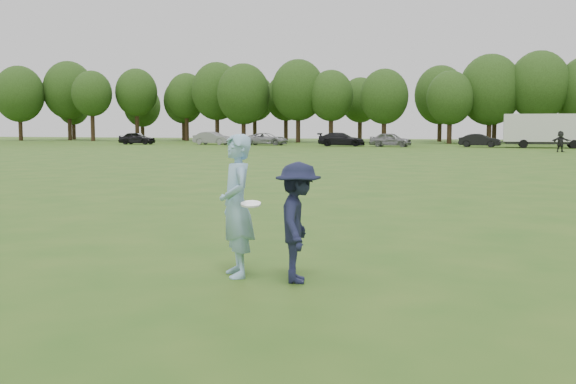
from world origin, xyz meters
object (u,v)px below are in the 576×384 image
Objects in this scene: thrower at (236,206)px; cargo_trailer at (548,129)px; defender at (298,222)px; player_far_d at (561,141)px; car_f at (480,140)px; car_b at (213,138)px; car_e at (391,140)px; car_d at (341,139)px; car_c at (267,139)px; car_a at (137,138)px.

thrower is 0.22× the size of cargo_trailer.
player_far_d reaches higher than defender.
defender is 60.27m from car_f.
car_b is (-26.27, 60.74, -0.27)m from thrower.
defender is at bearing -167.59° from car_e.
car_b is at bearing 96.42° from car_f.
car_e is at bearing -101.48° from car_d.
player_far_d is (7.77, 49.16, 0.04)m from defender.
car_c is 0.98× the size of car_d.
car_c is at bearing 95.79° from car_f.
car_c is at bearing 74.14° from car_d.
car_f is (37.17, 0.88, -0.04)m from car_a.
car_d is (-11.36, 59.33, -0.29)m from thrower.
player_far_d is 0.41× the size of car_e.
player_far_d is at bearing -106.00° from car_a.
car_d is at bearing -92.69° from car_a.
car_d is at bearing 101.08° from car_f.
thrower is 0.46× the size of car_b.
car_b is 0.90× the size of car_d.
car_c is (14.87, 1.57, -0.04)m from car_a.
thrower is 60.22m from car_f.
car_e is (5.14, -0.51, 0.01)m from car_d.
player_far_d is 0.19× the size of cargo_trailer.
car_a is at bearing 144.56° from player_far_d.
car_e is 14.77m from cargo_trailer.
player_far_d is 22.52m from car_d.
car_f is (13.69, 0.84, -0.05)m from car_d.
car_d is at bearing 130.67° from player_far_d.
cargo_trailer is (6.18, -0.73, 1.12)m from car_f.
defender is at bearing -160.39° from car_c.
car_a is 0.94× the size of car_b.
player_far_d reaches higher than car_d.
car_f is at bearing 144.31° from thrower.
car_e is 0.46× the size of cargo_trailer.
car_c is at bearing 5.82° from defender.
cargo_trailer is at bearing -20.37° from defender.
car_d is (14.90, -1.41, -0.01)m from car_b.
defender reaches higher than car_b.
cargo_trailer is (14.72, 0.62, 1.07)m from car_e.
car_c is at bearing 135.40° from player_far_d.
thrower reaches higher than car_e.
car_a is 0.86× the size of car_c.
car_f is (-6.36, 11.10, -0.19)m from player_far_d.
car_f is at bearing -14.44° from defender.
car_b is (8.58, 1.46, 0.02)m from car_a.
car_f is at bearing -92.25° from car_d.
car_a is 23.48m from car_d.
cargo_trailer is (43.35, 0.15, 1.08)m from car_a.
defender is 0.34× the size of car_c.
player_far_d is 0.43× the size of car_f.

